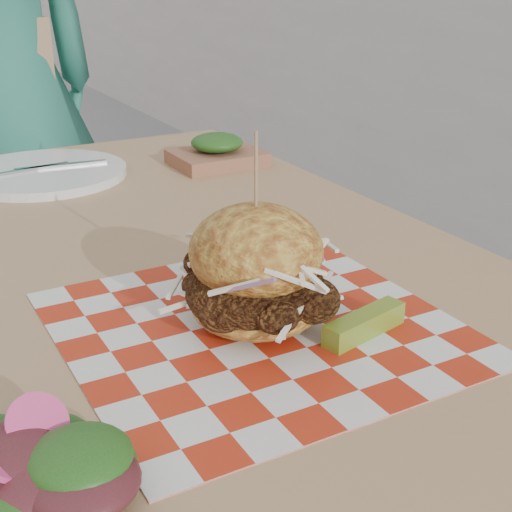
# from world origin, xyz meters

# --- Properties ---
(diner) EXTENTS (0.64, 0.50, 1.57)m
(diner) POSITION_xyz_m (0.43, 1.37, 0.78)
(diner) COLOR #2B7E69
(diner) RESTS_ON ground
(patio_table) EXTENTS (0.80, 1.20, 0.75)m
(patio_table) POSITION_xyz_m (0.35, 0.19, 0.67)
(patio_table) COLOR tan
(patio_table) RESTS_ON ground
(paper_liner) EXTENTS (0.36, 0.36, 0.00)m
(paper_liner) POSITION_xyz_m (0.40, -0.02, 0.75)
(paper_liner) COLOR #B62912
(paper_liner) RESTS_ON patio_table
(sandwich) EXTENTS (0.17, 0.17, 0.19)m
(sandwich) POSITION_xyz_m (0.40, -0.02, 0.80)
(sandwich) COLOR gold
(sandwich) RESTS_ON paper_liner
(pickle_spear) EXTENTS (0.10, 0.04, 0.02)m
(pickle_spear) POSITION_xyz_m (0.48, -0.09, 0.76)
(pickle_spear) COLOR olive
(pickle_spear) RESTS_ON paper_liner
(side_salad) EXTENTS (0.14, 0.14, 0.05)m
(side_salad) POSITION_xyz_m (0.16, -0.15, 0.76)
(side_salad) COLOR #3F1419
(side_salad) RESTS_ON patio_table
(place_setting) EXTENTS (0.27, 0.27, 0.02)m
(place_setting) POSITION_xyz_m (0.35, 0.60, 0.76)
(place_setting) COLOR white
(place_setting) RESTS_ON patio_table
(kraft_tray) EXTENTS (0.15, 0.12, 0.06)m
(kraft_tray) POSITION_xyz_m (0.63, 0.53, 0.77)
(kraft_tray) COLOR #925C42
(kraft_tray) RESTS_ON patio_table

